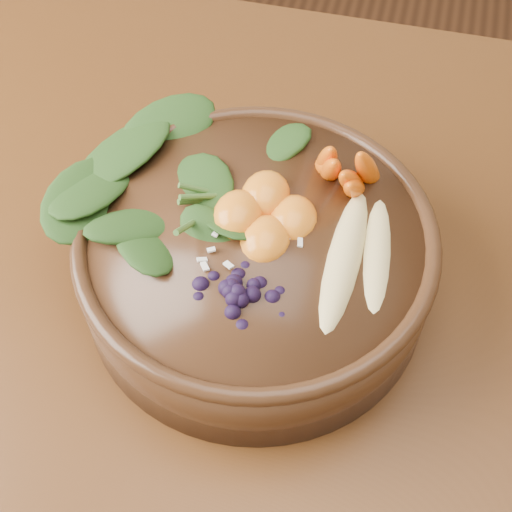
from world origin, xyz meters
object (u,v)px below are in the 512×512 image
kale_heap (227,149)px  banana_halves (363,245)px  carrot_cluster (349,144)px  mandarin_cluster (266,204)px  stoneware_bowl (256,262)px  blueberry_pile (234,280)px

kale_heap → banana_halves: kale_heap is taller
carrot_cluster → mandarin_cluster: carrot_cluster is taller
stoneware_bowl → kale_heap: (-0.05, 0.07, 0.07)m
stoneware_bowl → mandarin_cluster: (0.00, 0.02, 0.06)m
stoneware_bowl → kale_heap: kale_heap is taller
kale_heap → blueberry_pile: (0.04, -0.14, -0.00)m
blueberry_pile → kale_heap: bearing=107.7°
mandarin_cluster → blueberry_pile: size_ratio=0.69×
kale_heap → blueberry_pile: size_ratio=1.42×
stoneware_bowl → kale_heap: 0.11m
blueberry_pile → carrot_cluster: bearing=66.4°
kale_heap → carrot_cluster: (0.11, 0.01, 0.02)m
carrot_cluster → banana_halves: 0.10m
mandarin_cluster → blueberry_pile: bearing=-93.4°
stoneware_bowl → banana_halves: banana_halves is taller
blueberry_pile → banana_halves: bearing=34.4°
carrot_cluster → blueberry_pile: size_ratio=0.60×
banana_halves → mandarin_cluster: size_ratio=1.76×
stoneware_bowl → blueberry_pile: blueberry_pile is taller
kale_heap → mandarin_cluster: size_ratio=2.07×
stoneware_bowl → blueberry_pile: size_ratio=2.16×
kale_heap → blueberry_pile: kale_heap is taller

